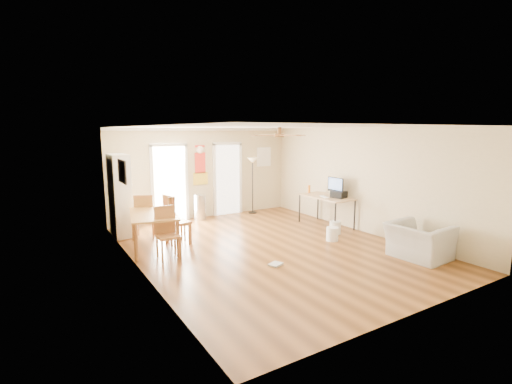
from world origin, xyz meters
TOP-DOWN VIEW (x-y plane):
  - floor at (0.00, 0.00)m, footprint 7.00×7.00m
  - ceiling at (0.00, 0.00)m, footprint 5.50×7.00m
  - wall_back at (0.00, 3.50)m, footprint 5.50×0.04m
  - wall_front at (0.00, -3.50)m, footprint 5.50×0.04m
  - wall_left at (-2.75, 0.00)m, footprint 0.04×7.00m
  - wall_right at (2.75, 0.00)m, footprint 0.04×7.00m
  - crown_molding at (0.00, 0.00)m, footprint 5.50×7.00m
  - kitchen_doorway at (-1.05, 3.48)m, footprint 0.90×0.10m
  - bathroom_doorway at (0.75, 3.48)m, footprint 0.80×0.10m
  - wall_decal at (-0.13, 3.48)m, footprint 0.46×0.03m
  - ac_grille at (2.05, 3.47)m, footprint 0.50×0.04m
  - framed_poster at (-2.73, 1.40)m, footprint 0.04×0.66m
  - ceiling_fan at (0.00, -0.30)m, footprint 1.24×1.24m
  - bookshelf at (-2.53, 2.75)m, footprint 0.66×0.97m
  - dining_table at (-2.15, 1.31)m, footprint 1.23×1.72m
  - dining_chair_right_a at (-1.60, 1.34)m, footprint 0.54×0.54m
  - dining_chair_right_b at (-1.60, 1.33)m, footprint 0.50×0.50m
  - dining_chair_near at (-2.10, 0.51)m, footprint 0.44×0.44m
  - dining_chair_far at (-2.09, 2.26)m, footprint 0.55×0.55m
  - trash_can at (-0.28, 3.22)m, footprint 0.43×0.43m
  - torchiere_lamp at (1.45, 3.17)m, footprint 0.40×0.40m
  - computer_desk at (2.33, 0.82)m, footprint 0.75×1.50m
  - imac at (2.47, 0.64)m, footprint 0.17×0.56m
  - keyboard at (2.20, 0.77)m, footprint 0.22×0.38m
  - printer at (2.45, 0.49)m, footprint 0.37×0.40m
  - orange_bottle at (2.30, 1.51)m, footprint 0.08×0.08m
  - wastebasket_a at (1.99, 0.10)m, footprint 0.34×0.34m
  - wastebasket_b at (1.53, -0.30)m, footprint 0.34×0.34m
  - floor_cloth at (-0.50, -0.93)m, footprint 0.31×0.28m
  - armchair at (2.15, -2.09)m, footprint 1.00×1.13m

SIDE VIEW (x-z plane):
  - floor at x=0.00m, z-range 0.00..0.00m
  - floor_cloth at x=-0.50m, z-range 0.00..0.04m
  - wastebasket_b at x=1.53m, z-range 0.00..0.32m
  - wastebasket_a at x=1.99m, z-range 0.00..0.32m
  - armchair at x=2.15m, z-range 0.00..0.70m
  - trash_can at x=-0.28m, z-range 0.00..0.73m
  - dining_table at x=-2.15m, z-range 0.00..0.78m
  - computer_desk at x=2.33m, z-range 0.00..0.80m
  - dining_chair_near at x=-2.10m, z-range 0.00..1.03m
  - dining_chair_far at x=-2.09m, z-range 0.00..1.05m
  - dining_chair_right_b at x=-1.60m, z-range 0.00..1.10m
  - dining_chair_right_a at x=-1.60m, z-range 0.00..1.12m
  - keyboard at x=2.20m, z-range 0.80..0.81m
  - torchiere_lamp at x=1.45m, z-range 0.00..1.72m
  - printer at x=2.45m, z-range 0.80..0.98m
  - orange_bottle at x=2.30m, z-range 0.80..1.02m
  - bookshelf at x=-2.53m, z-range 0.00..1.97m
  - kitchen_doorway at x=-1.05m, z-range 0.00..2.10m
  - bathroom_doorway at x=0.75m, z-range 0.00..2.10m
  - imac at x=2.47m, z-range 0.80..1.31m
  - wall_back at x=0.00m, z-range 0.00..2.60m
  - wall_front at x=0.00m, z-range 0.00..2.60m
  - wall_left at x=-2.75m, z-range 0.00..2.60m
  - wall_right at x=2.75m, z-range 0.00..2.60m
  - wall_decal at x=-0.13m, z-range 1.00..2.10m
  - ac_grille at x=2.05m, z-range 1.40..2.00m
  - framed_poster at x=-2.73m, z-range 1.46..1.94m
  - ceiling_fan at x=0.00m, z-range 2.33..2.53m
  - crown_molding at x=0.00m, z-range 2.52..2.60m
  - ceiling at x=0.00m, z-range 2.60..2.60m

